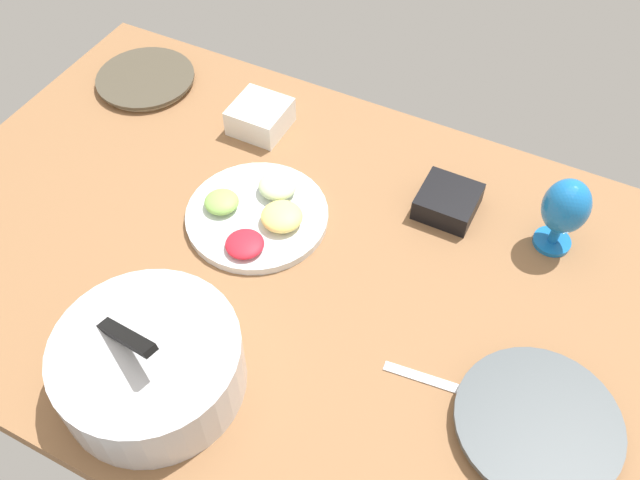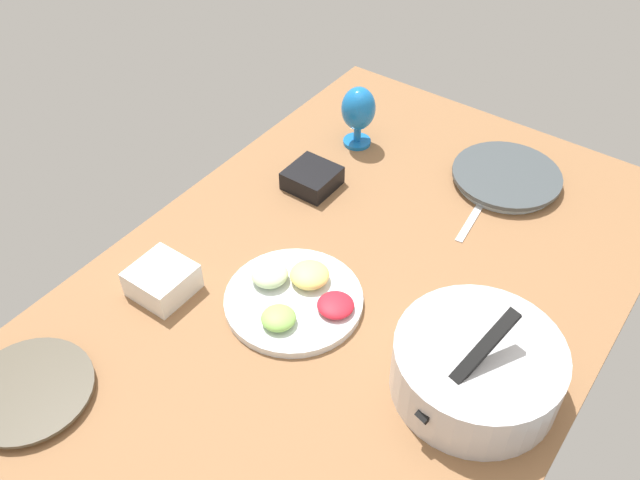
{
  "view_description": "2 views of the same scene",
  "coord_description": "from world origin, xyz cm",
  "px_view_note": "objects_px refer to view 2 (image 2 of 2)",
  "views": [
    {
      "loc": [
        -43.19,
        71.0,
        108.39
      ],
      "look_at": [
        -4.3,
        -5.57,
        3.12
      ],
      "focal_mm": 38.64,
      "sensor_mm": 36.0,
      "label": 1
    },
    {
      "loc": [
        87.07,
        54.48,
        111.11
      ],
      "look_at": [
        -5.29,
        -12.04,
        3.12
      ],
      "focal_mm": 38.77,
      "sensor_mm": 36.0,
      "label": 2
    }
  ],
  "objects_px": {
    "fruit_platter": "(294,296)",
    "hurricane_glass_blue": "(358,111)",
    "square_bowl_black": "(312,177)",
    "dinner_plate_left": "(506,177)",
    "dinner_plate_right": "(29,392)",
    "mixing_bowl": "(477,367)",
    "square_bowl_white": "(162,279)"
  },
  "relations": [
    {
      "from": "fruit_platter",
      "to": "hurricane_glass_blue",
      "type": "relative_size",
      "value": 1.73
    },
    {
      "from": "mixing_bowl",
      "to": "dinner_plate_right",
      "type": "bearing_deg",
      "value": -52.88
    },
    {
      "from": "dinner_plate_left",
      "to": "square_bowl_white",
      "type": "height_order",
      "value": "square_bowl_white"
    },
    {
      "from": "fruit_platter",
      "to": "square_bowl_white",
      "type": "relative_size",
      "value": 2.43
    },
    {
      "from": "mixing_bowl",
      "to": "square_bowl_black",
      "type": "height_order",
      "value": "mixing_bowl"
    },
    {
      "from": "fruit_platter",
      "to": "square_bowl_white",
      "type": "height_order",
      "value": "square_bowl_white"
    },
    {
      "from": "dinner_plate_right",
      "to": "hurricane_glass_blue",
      "type": "relative_size",
      "value": 1.42
    },
    {
      "from": "dinner_plate_left",
      "to": "square_bowl_black",
      "type": "relative_size",
      "value": 2.33
    },
    {
      "from": "mixing_bowl",
      "to": "hurricane_glass_blue",
      "type": "height_order",
      "value": "mixing_bowl"
    },
    {
      "from": "dinner_plate_left",
      "to": "fruit_platter",
      "type": "xyz_separation_m",
      "value": [
        0.64,
        -0.19,
        0.0
      ]
    },
    {
      "from": "dinner_plate_left",
      "to": "square_bowl_white",
      "type": "bearing_deg",
      "value": -29.44
    },
    {
      "from": "square_bowl_white",
      "to": "hurricane_glass_blue",
      "type": "bearing_deg",
      "value": 176.95
    },
    {
      "from": "mixing_bowl",
      "to": "fruit_platter",
      "type": "xyz_separation_m",
      "value": [
        0.03,
        -0.41,
        -0.04
      ]
    },
    {
      "from": "dinner_plate_left",
      "to": "mixing_bowl",
      "type": "xyz_separation_m",
      "value": [
        0.61,
        0.21,
        0.05
      ]
    },
    {
      "from": "square_bowl_black",
      "to": "square_bowl_white",
      "type": "bearing_deg",
      "value": -5.66
    },
    {
      "from": "dinner_plate_left",
      "to": "fruit_platter",
      "type": "distance_m",
      "value": 0.67
    },
    {
      "from": "dinner_plate_left",
      "to": "fruit_platter",
      "type": "height_order",
      "value": "fruit_platter"
    },
    {
      "from": "mixing_bowl",
      "to": "fruit_platter",
      "type": "bearing_deg",
      "value": -86.16
    },
    {
      "from": "dinner_plate_right",
      "to": "hurricane_glass_blue",
      "type": "height_order",
      "value": "hurricane_glass_blue"
    },
    {
      "from": "dinner_plate_left",
      "to": "fruit_platter",
      "type": "bearing_deg",
      "value": -16.67
    },
    {
      "from": "dinner_plate_left",
      "to": "square_bowl_white",
      "type": "distance_m",
      "value": 0.9
    },
    {
      "from": "dinner_plate_right",
      "to": "square_bowl_black",
      "type": "relative_size",
      "value": 2.04
    },
    {
      "from": "dinner_plate_left",
      "to": "hurricane_glass_blue",
      "type": "xyz_separation_m",
      "value": [
        0.08,
        -0.4,
        0.09
      ]
    },
    {
      "from": "fruit_platter",
      "to": "square_bowl_black",
      "type": "relative_size",
      "value": 2.49
    },
    {
      "from": "dinner_plate_left",
      "to": "square_bowl_black",
      "type": "xyz_separation_m",
      "value": [
        0.3,
        -0.39,
        0.01
      ]
    },
    {
      "from": "dinner_plate_right",
      "to": "mixing_bowl",
      "type": "bearing_deg",
      "value": 127.12
    },
    {
      "from": "hurricane_glass_blue",
      "to": "dinner_plate_left",
      "type": "bearing_deg",
      "value": 101.31
    },
    {
      "from": "dinner_plate_left",
      "to": "dinner_plate_right",
      "type": "bearing_deg",
      "value": -22.1
    },
    {
      "from": "dinner_plate_right",
      "to": "dinner_plate_left",
      "type": "bearing_deg",
      "value": 157.9
    },
    {
      "from": "dinner_plate_right",
      "to": "square_bowl_black",
      "type": "xyz_separation_m",
      "value": [
        -0.82,
        0.06,
        0.02
      ]
    },
    {
      "from": "dinner_plate_left",
      "to": "mixing_bowl",
      "type": "bearing_deg",
      "value": 19.21
    },
    {
      "from": "dinner_plate_right",
      "to": "fruit_platter",
      "type": "xyz_separation_m",
      "value": [
        -0.48,
        0.26,
        0.01
      ]
    }
  ]
}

